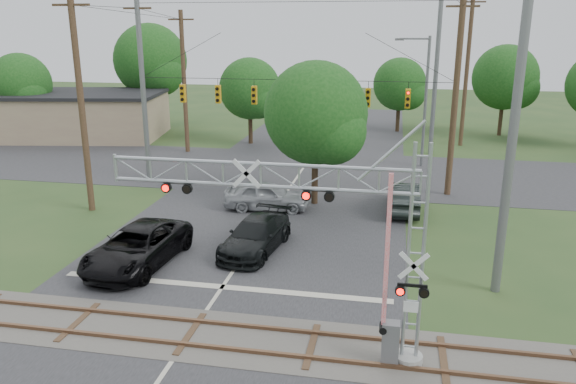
% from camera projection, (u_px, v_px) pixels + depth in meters
% --- Properties ---
extents(ground, '(160.00, 160.00, 0.00)m').
position_uv_depth(ground, '(166.00, 370.00, 16.41)').
color(ground, '#29441F').
rests_on(ground, ground).
extents(road_main, '(14.00, 90.00, 0.02)m').
position_uv_depth(road_main, '(252.00, 244.00, 25.82)').
color(road_main, '#28282A').
rests_on(road_main, ground).
extents(road_cross, '(90.00, 12.00, 0.02)m').
position_uv_depth(road_cross, '(302.00, 171.00, 39.01)').
color(road_cross, '#28282A').
rests_on(road_cross, ground).
extents(railroad_track, '(90.00, 3.20, 0.17)m').
position_uv_depth(railroad_track, '(190.00, 334.00, 18.28)').
color(railroad_track, '#4F4A44').
rests_on(railroad_track, ground).
extents(crossing_gantry, '(9.41, 0.86, 6.71)m').
position_uv_depth(crossing_gantry, '(318.00, 228.00, 16.03)').
color(crossing_gantry, gray).
rests_on(crossing_gantry, ground).
extents(traffic_signal_span, '(19.34, 0.36, 11.50)m').
position_uv_depth(traffic_signal_span, '(306.00, 95.00, 33.46)').
color(traffic_signal_span, slate).
rests_on(traffic_signal_span, ground).
extents(pickup_black, '(3.18, 6.06, 1.63)m').
position_uv_depth(pickup_black, '(137.00, 247.00, 23.41)').
color(pickup_black, black).
rests_on(pickup_black, ground).
extents(car_dark, '(2.76, 5.30, 1.47)m').
position_uv_depth(car_dark, '(256.00, 235.00, 24.92)').
color(car_dark, black).
rests_on(car_dark, ground).
extents(sedan_silver, '(4.75, 2.29, 1.57)m').
position_uv_depth(sedan_silver, '(267.00, 196.00, 30.59)').
color(sedan_silver, '#989B9F').
rests_on(sedan_silver, ground).
extents(suv_dark, '(1.68, 4.79, 1.58)m').
position_uv_depth(suv_dark, '(403.00, 197.00, 30.39)').
color(suv_dark, black).
rests_on(suv_dark, ground).
extents(commercial_building, '(18.42, 11.51, 4.02)m').
position_uv_depth(commercial_building, '(66.00, 115.00, 50.46)').
color(commercial_building, '#8E765F').
rests_on(commercial_building, ground).
extents(streetlight, '(2.41, 0.25, 9.04)m').
position_uv_depth(streetlight, '(423.00, 95.00, 38.87)').
color(streetlight, slate).
rests_on(streetlight, ground).
extents(utility_poles, '(23.70, 28.20, 13.87)m').
position_uv_depth(utility_poles, '(346.00, 81.00, 35.53)').
color(utility_poles, '#3A2C1B').
rests_on(utility_poles, ground).
extents(treeline, '(54.41, 29.38, 9.99)m').
position_uv_depth(treeline, '(297.00, 79.00, 47.79)').
color(treeline, '#332517').
rests_on(treeline, ground).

